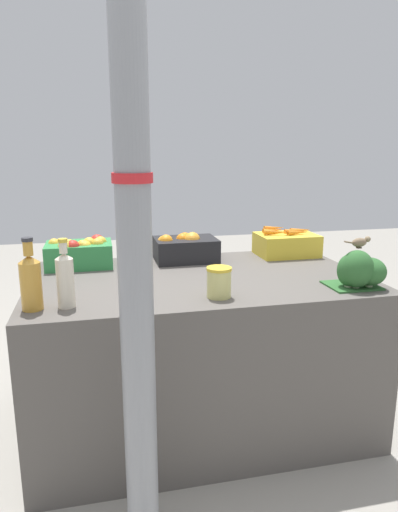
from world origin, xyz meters
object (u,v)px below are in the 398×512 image
object	(u,v)px
orange_crate	(186,247)
carrot_crate	(286,244)
juice_bottle_cloudy	(65,279)
broccoli_pile	(359,271)
juice_bottle_amber	(31,280)
pickle_jar	(219,282)
support_pole	(134,216)
apple_crate	(80,252)
sparrow_bird	(360,242)

from	to	relation	value
orange_crate	carrot_crate	bearing A→B (deg)	0.26
carrot_crate	juice_bottle_cloudy	distance (m)	1.35
orange_crate	juice_bottle_cloudy	xyz separation A→B (m)	(-0.60, -0.65, 0.04)
carrot_crate	juice_bottle_cloudy	world-z (taller)	juice_bottle_cloudy
broccoli_pile	juice_bottle_amber	bearing A→B (deg)	178.61
juice_bottle_amber	pickle_jar	xyz separation A→B (m)	(0.73, -0.01, -0.05)
support_pole	juice_bottle_amber	bearing A→B (deg)	133.54
apple_crate	juice_bottle_amber	distance (m)	0.66
support_pole	sparrow_bird	xyz separation A→B (m)	(1.01, 0.38, -0.20)
support_pole	juice_bottle_cloudy	size ratio (longest dim) A/B	8.65
carrot_crate	pickle_jar	bearing A→B (deg)	-131.39
broccoli_pile	apple_crate	bearing A→B (deg)	150.62
support_pole	orange_crate	world-z (taller)	support_pole
apple_crate	broccoli_pile	bearing A→B (deg)	-29.38
pickle_jar	juice_bottle_amber	bearing A→B (deg)	179.15
orange_crate	broccoli_pile	xyz separation A→B (m)	(0.64, -0.68, 0.01)
juice_bottle_cloudy	sparrow_bird	bearing A→B (deg)	-0.03
broccoli_pile	pickle_jar	distance (m)	0.63
broccoli_pile	juice_bottle_amber	size ratio (longest dim) A/B	0.85
carrot_crate	sparrow_bird	size ratio (longest dim) A/B	2.46
orange_crate	sparrow_bird	xyz separation A→B (m)	(0.65, -0.65, 0.13)
broccoli_pile	juice_bottle_amber	distance (m)	1.36
apple_crate	juice_bottle_amber	xyz separation A→B (m)	(-0.16, -0.64, 0.04)
sparrow_bird	orange_crate	bearing A→B (deg)	129.22
support_pole	juice_bottle_cloudy	xyz separation A→B (m)	(-0.24, 0.38, -0.28)
broccoli_pile	pickle_jar	bearing A→B (deg)	177.98
apple_crate	orange_crate	bearing A→B (deg)	0.42
juice_bottle_cloudy	apple_crate	bearing A→B (deg)	86.98
juice_bottle_amber	sparrow_bird	xyz separation A→B (m)	(1.37, -0.00, 0.09)
orange_crate	pickle_jar	size ratio (longest dim) A/B	2.64
pickle_jar	orange_crate	bearing A→B (deg)	90.92
orange_crate	sparrow_bird	size ratio (longest dim) A/B	2.46
apple_crate	pickle_jar	bearing A→B (deg)	-48.75
apple_crate	juice_bottle_cloudy	xyz separation A→B (m)	(-0.03, -0.64, 0.04)
pickle_jar	sparrow_bird	xyz separation A→B (m)	(0.64, 0.01, 0.14)
orange_crate	juice_bottle_amber	bearing A→B (deg)	-138.15
orange_crate	pickle_jar	world-z (taller)	orange_crate
carrot_crate	broccoli_pile	distance (m)	0.68
broccoli_pile	juice_bottle_cloudy	bearing A→B (deg)	178.47
juice_bottle_amber	pickle_jar	distance (m)	0.73
broccoli_pile	carrot_crate	bearing A→B (deg)	93.76
support_pole	juice_bottle_cloudy	distance (m)	0.53
orange_crate	carrot_crate	size ratio (longest dim) A/B	1.00
juice_bottle_amber	orange_crate	bearing A→B (deg)	41.85
broccoli_pile	orange_crate	bearing A→B (deg)	133.16
sparrow_bird	pickle_jar	bearing A→B (deg)	174.96
juice_bottle_cloudy	support_pole	bearing A→B (deg)	-58.15
carrot_crate	juice_bottle_amber	world-z (taller)	juice_bottle_amber
broccoli_pile	juice_bottle_cloudy	size ratio (longest dim) A/B	0.88
support_pole	pickle_jar	size ratio (longest dim) A/B	18.45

